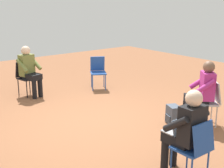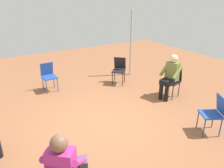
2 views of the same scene
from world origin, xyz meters
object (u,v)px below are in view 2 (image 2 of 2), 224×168
chair_east (49,75)px  person_in_magenta (65,166)px  chair_southwest (215,112)px  chair_south (173,80)px  chair_southeast (119,69)px  person_in_olive (170,74)px

chair_east → person_in_magenta: size_ratio=0.69×
chair_southwest → chair_south: 1.87m
chair_southeast → chair_southwest: (-3.39, -0.14, 0.00)m
person_in_magenta → chair_east: bearing=117.3°
chair_east → person_in_magenta: 4.20m
chair_east → chair_southwest: size_ratio=1.00×
chair_southwest → person_in_olive: size_ratio=0.69×
chair_southeast → chair_southwest: size_ratio=1.00×
chair_southwest → person_in_magenta: (-0.06, 3.26, 0.20)m
chair_south → person_in_magenta: bearing=102.0°
chair_east → chair_southeast: bearing=162.2°
chair_south → person_in_magenta: (-1.83, 3.88, 0.20)m
person_in_magenta → chair_southwest: bearing=41.8°
chair_east → chair_southwest: same height
chair_east → chair_southwest: 4.62m
chair_southeast → person_in_magenta: person_in_magenta is taller
chair_southwest → chair_south: bearing=10.4°
chair_east → person_in_magenta: (-4.08, 0.98, 0.20)m
chair_southeast → person_in_magenta: size_ratio=0.69×
chair_southwest → chair_east: bearing=59.5°
chair_southeast → chair_south: bearing=159.9°
chair_southwest → person_in_olive: bearing=14.9°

